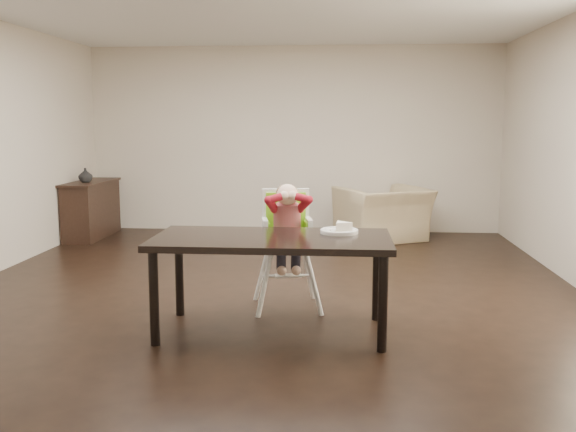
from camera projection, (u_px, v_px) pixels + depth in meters
name	position (u px, v px, depth m)	size (l,w,h in m)	color
ground	(268.00, 292.00, 6.14)	(7.00, 7.00, 0.00)	black
room_walls	(267.00, 95.00, 5.87)	(6.02, 7.02, 2.71)	beige
dining_table	(272.00, 247.00, 4.88)	(1.80, 0.90, 0.75)	black
high_chair	(287.00, 221.00, 5.54)	(0.52, 0.52, 1.09)	white
plate	(340.00, 229.00, 5.02)	(0.32, 0.32, 0.09)	white
armchair	(383.00, 205.00, 8.73)	(1.11, 0.72, 0.97)	tan
sideboard	(92.00, 209.00, 8.97)	(0.44, 1.26, 0.79)	black
vase	(85.00, 176.00, 8.74)	(0.19, 0.20, 0.19)	#99999E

